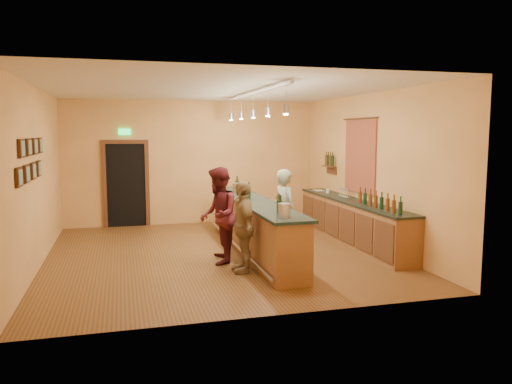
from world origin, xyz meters
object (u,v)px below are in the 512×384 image
object	(u,v)px
customer_b	(243,227)
bar_stool	(272,206)
back_counter	(352,221)
customer_a	(219,215)
tasting_bar	(253,222)
bartender	(285,212)

from	to	relation	value
customer_b	bar_stool	distance (m)	3.93
back_counter	customer_a	world-z (taller)	customer_a
tasting_bar	bartender	bearing A→B (deg)	-33.28
bartender	customer_b	xyz separation A→B (m)	(-1.10, -1.01, -0.05)
bartender	customer_a	distance (m)	1.42
bartender	customer_a	size ratio (longest dim) A/B	0.95
back_counter	bartender	xyz separation A→B (m)	(-1.70, -0.54, 0.35)
bar_stool	tasting_bar	bearing A→B (deg)	-115.81
bartender	tasting_bar	bearing A→B (deg)	41.38
bar_stool	customer_b	bearing A→B (deg)	-114.27
customer_a	customer_b	world-z (taller)	customer_a
tasting_bar	customer_b	world-z (taller)	customer_b
customer_a	bartender	bearing A→B (deg)	113.63
tasting_bar	bartender	size ratio (longest dim) A/B	3.04
bartender	customer_b	bearing A→B (deg)	117.22
tasting_bar	bartender	world-z (taller)	bartender
back_counter	customer_b	bearing A→B (deg)	-150.97
tasting_bar	back_counter	bearing A→B (deg)	4.59
customer_a	bar_stool	xyz separation A→B (m)	(1.90, 2.88, -0.31)
customer_b	tasting_bar	bearing A→B (deg)	158.32
back_counter	tasting_bar	distance (m)	2.27
tasting_bar	bar_stool	bearing A→B (deg)	64.19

